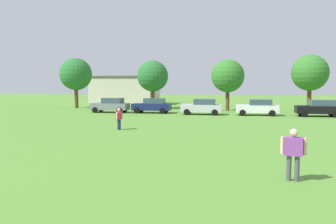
{
  "coord_description": "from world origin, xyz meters",
  "views": [
    {
      "loc": [
        5.27,
        -0.01,
        3.19
      ],
      "look_at": [
        3.26,
        10.16,
        2.36
      ],
      "focal_mm": 36.58,
      "sensor_mm": 36.0,
      "label": 1
    }
  ],
  "objects_px": {
    "parked_car_navy_1": "(152,105)",
    "bystander_near_trees": "(119,117)",
    "adult_bystander": "(293,150)",
    "tree_right": "(310,73)",
    "parked_car_gray_0": "(111,105)",
    "tree_left": "(153,76)",
    "tree_center": "(228,76)",
    "parked_car_black_4": "(319,108)",
    "parked_car_white_3": "(258,107)",
    "tree_far_left": "(76,74)",
    "parked_car_silver_2": "(202,107)"
  },
  "relations": [
    {
      "from": "parked_car_gray_0",
      "to": "parked_car_navy_1",
      "type": "height_order",
      "value": "same"
    },
    {
      "from": "parked_car_navy_1",
      "to": "tree_center",
      "type": "height_order",
      "value": "tree_center"
    },
    {
      "from": "tree_center",
      "to": "adult_bystander",
      "type": "bearing_deg",
      "value": -84.69
    },
    {
      "from": "tree_left",
      "to": "tree_right",
      "type": "xyz_separation_m",
      "value": [
        19.6,
        0.13,
        0.29
      ]
    },
    {
      "from": "parked_car_silver_2",
      "to": "parked_car_white_3",
      "type": "relative_size",
      "value": 1.0
    },
    {
      "from": "adult_bystander",
      "to": "tree_left",
      "type": "xyz_separation_m",
      "value": [
        -12.69,
        32.36,
        3.28
      ]
    },
    {
      "from": "parked_car_gray_0",
      "to": "tree_center",
      "type": "relative_size",
      "value": 0.68
    },
    {
      "from": "parked_car_gray_0",
      "to": "parked_car_white_3",
      "type": "bearing_deg",
      "value": 177.85
    },
    {
      "from": "adult_bystander",
      "to": "tree_left",
      "type": "relative_size",
      "value": 0.27
    },
    {
      "from": "adult_bystander",
      "to": "parked_car_gray_0",
      "type": "relative_size",
      "value": 0.41
    },
    {
      "from": "adult_bystander",
      "to": "parked_car_white_3",
      "type": "xyz_separation_m",
      "value": [
        0.38,
        24.88,
        -0.18
      ]
    },
    {
      "from": "tree_left",
      "to": "tree_center",
      "type": "relative_size",
      "value": 1.02
    },
    {
      "from": "tree_far_left",
      "to": "tree_right",
      "type": "bearing_deg",
      "value": 1.26
    },
    {
      "from": "parked_car_gray_0",
      "to": "tree_left",
      "type": "distance_m",
      "value": 8.37
    },
    {
      "from": "parked_car_silver_2",
      "to": "parked_car_gray_0",
      "type": "bearing_deg",
      "value": -4.19
    },
    {
      "from": "parked_car_navy_1",
      "to": "parked_car_silver_2",
      "type": "height_order",
      "value": "same"
    },
    {
      "from": "parked_car_white_3",
      "to": "tree_center",
      "type": "xyz_separation_m",
      "value": [
        -3.26,
        6.19,
        3.39
      ]
    },
    {
      "from": "parked_car_navy_1",
      "to": "parked_car_silver_2",
      "type": "distance_m",
      "value": 5.82
    },
    {
      "from": "parked_car_navy_1",
      "to": "tree_right",
      "type": "bearing_deg",
      "value": -159.3
    },
    {
      "from": "tree_center",
      "to": "parked_car_black_4",
      "type": "bearing_deg",
      "value": -34.38
    },
    {
      "from": "bystander_near_trees",
      "to": "parked_car_gray_0",
      "type": "bearing_deg",
      "value": 31.2
    },
    {
      "from": "tree_far_left",
      "to": "tree_right",
      "type": "distance_m",
      "value": 30.26
    },
    {
      "from": "tree_far_left",
      "to": "tree_center",
      "type": "xyz_separation_m",
      "value": [
        20.46,
        -0.75,
        -0.36
      ]
    },
    {
      "from": "adult_bystander",
      "to": "parked_car_silver_2",
      "type": "bearing_deg",
      "value": -69.07
    },
    {
      "from": "parked_car_black_4",
      "to": "tree_left",
      "type": "relative_size",
      "value": 0.67
    },
    {
      "from": "tree_center",
      "to": "tree_far_left",
      "type": "bearing_deg",
      "value": 177.89
    },
    {
      "from": "parked_car_black_4",
      "to": "tree_far_left",
      "type": "distance_m",
      "value": 30.74
    },
    {
      "from": "adult_bystander",
      "to": "tree_right",
      "type": "distance_m",
      "value": 33.41
    },
    {
      "from": "adult_bystander",
      "to": "parked_car_white_3",
      "type": "distance_m",
      "value": 24.89
    },
    {
      "from": "parked_car_black_4",
      "to": "tree_right",
      "type": "bearing_deg",
      "value": -94.19
    },
    {
      "from": "parked_car_black_4",
      "to": "tree_center",
      "type": "distance_m",
      "value": 11.68
    },
    {
      "from": "adult_bystander",
      "to": "parked_car_black_4",
      "type": "bearing_deg",
      "value": -95.69
    },
    {
      "from": "bystander_near_trees",
      "to": "parked_car_black_4",
      "type": "xyz_separation_m",
      "value": [
        16.34,
        13.49,
        -0.05
      ]
    },
    {
      "from": "parked_car_navy_1",
      "to": "bystander_near_trees",
      "type": "bearing_deg",
      "value": 94.41
    },
    {
      "from": "tree_center",
      "to": "tree_left",
      "type": "bearing_deg",
      "value": 172.5
    },
    {
      "from": "bystander_near_trees",
      "to": "tree_far_left",
      "type": "height_order",
      "value": "tree_far_left"
    },
    {
      "from": "parked_car_gray_0",
      "to": "tree_far_left",
      "type": "relative_size",
      "value": 0.63
    },
    {
      "from": "parked_car_gray_0",
      "to": "parked_car_navy_1",
      "type": "bearing_deg",
      "value": -177.88
    },
    {
      "from": "adult_bystander",
      "to": "tree_right",
      "type": "bearing_deg",
      "value": -93.33
    },
    {
      "from": "parked_car_white_3",
      "to": "adult_bystander",
      "type": "bearing_deg",
      "value": 89.13
    },
    {
      "from": "adult_bystander",
      "to": "tree_left",
      "type": "bearing_deg",
      "value": -59.92
    },
    {
      "from": "parked_car_navy_1",
      "to": "adult_bystander",
      "type": "bearing_deg",
      "value": 113.4
    },
    {
      "from": "tree_left",
      "to": "parked_car_gray_0",
      "type": "bearing_deg",
      "value": -115.76
    },
    {
      "from": "tree_far_left",
      "to": "parked_car_black_4",
      "type": "bearing_deg",
      "value": -13.39
    },
    {
      "from": "tree_center",
      "to": "tree_right",
      "type": "distance_m",
      "value": 9.9
    },
    {
      "from": "parked_car_navy_1",
      "to": "tree_far_left",
      "type": "distance_m",
      "value": 14.19
    },
    {
      "from": "parked_car_gray_0",
      "to": "parked_car_navy_1",
      "type": "relative_size",
      "value": 1.0
    },
    {
      "from": "parked_car_black_4",
      "to": "tree_right",
      "type": "xyz_separation_m",
      "value": [
        0.57,
        7.73,
        3.75
      ]
    },
    {
      "from": "bystander_near_trees",
      "to": "parked_car_black_4",
      "type": "height_order",
      "value": "parked_car_black_4"
    },
    {
      "from": "adult_bystander",
      "to": "parked_car_black_4",
      "type": "relative_size",
      "value": 0.41
    }
  ]
}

